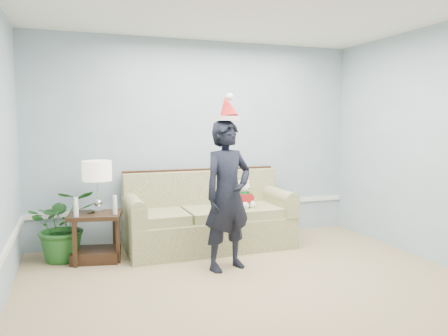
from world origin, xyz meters
TOP-DOWN VIEW (x-y plane):
  - room_shell at (0.00, 0.00)m, footprint 4.54×5.04m
  - wainscot_trim at (-1.18, 1.18)m, footprint 4.49×4.99m
  - sofa at (-0.01, 2.06)m, footprint 2.11×0.93m
  - side_table at (-1.42, 1.94)m, footprint 0.66×0.59m
  - table_lamp at (-1.38, 2.01)m, footprint 0.34×0.34m
  - candle_pair at (-1.42, 1.80)m, footprint 0.48×0.05m
  - houseplant at (-1.77, 2.07)m, footprint 0.82×0.73m
  - man at (-0.07, 1.16)m, footprint 0.68×0.55m
  - santa_hat at (-0.07, 1.18)m, footprint 0.30×0.33m
  - teddy_bear at (0.42, 1.89)m, footprint 0.28×0.29m

SIDE VIEW (x-z plane):
  - side_table at x=-1.42m, z-range -0.06..0.50m
  - sofa at x=-0.01m, z-range -0.14..0.84m
  - houseplant at x=-1.77m, z-range 0.00..0.84m
  - wainscot_trim at x=-1.18m, z-range 0.42..0.48m
  - teddy_bear at x=0.42m, z-range 0.46..0.83m
  - candle_pair at x=-1.42m, z-range 0.55..0.77m
  - man at x=-0.07m, z-range 0.00..1.63m
  - table_lamp at x=-1.38m, z-range 0.72..1.32m
  - room_shell at x=0.00m, z-range -0.02..2.72m
  - santa_hat at x=-0.07m, z-range 1.60..1.89m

